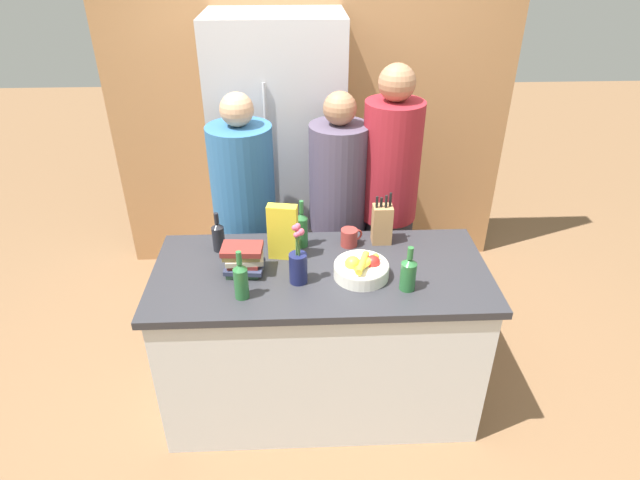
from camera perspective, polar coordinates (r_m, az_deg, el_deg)
The scene contains 17 objects.
ground_plane at distance 3.30m, azimuth 0.08°, elevation -16.19°, with size 14.00×14.00×0.00m, color brown.
kitchen_island at distance 2.99m, azimuth 0.08°, elevation -10.31°, with size 1.71×0.77×0.90m.
back_wall_wood at distance 4.01m, azimuth -0.97°, elevation 14.67°, with size 2.91×0.12×2.60m.
refrigerator at distance 3.78m, azimuth -4.30°, elevation 8.29°, with size 0.87×0.63×1.95m.
fruit_bowl at distance 2.65m, azimuth 4.45°, elevation -3.01°, with size 0.27×0.27×0.11m.
knife_block at distance 2.92m, azimuth 6.63°, elevation 1.75°, with size 0.10×0.09×0.30m.
flower_vase at distance 2.58m, azimuth -2.34°, elevation -2.54°, with size 0.09×0.09×0.32m.
cereal_box at distance 2.75m, azimuth -3.99°, elevation 0.85°, with size 0.16×0.09×0.30m.
coffee_mug at distance 2.90m, azimuth 3.17°, elevation 0.29°, with size 0.12×0.09×0.10m.
book_stack at distance 2.68m, azimuth -8.19°, elevation -2.10°, with size 0.21×0.16×0.15m.
bottle_oil at distance 2.57m, azimuth 9.40°, elevation -3.47°, with size 0.08×0.08×0.23m.
bottle_vinegar at distance 2.86m, azimuth -1.95°, elevation 1.24°, with size 0.06×0.06×0.27m.
bottle_wine at distance 2.89m, azimuth -10.80°, elevation 0.46°, with size 0.07×0.07×0.22m.
bottle_water at distance 2.50m, azimuth -8.44°, elevation -4.20°, with size 0.07×0.07×0.25m.
person_at_sink at distance 3.28m, azimuth -8.01°, elevation 3.13°, with size 0.38×0.38×1.63m.
person_in_blue at distance 3.28m, azimuth 1.93°, elevation 3.47°, with size 0.35×0.35×1.62m.
person_in_red_tee at distance 3.27m, azimuth 7.36°, elevation 4.91°, with size 0.34×0.34×1.77m.
Camera 1 is at (-0.10, -2.25, 2.42)m, focal length 30.00 mm.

